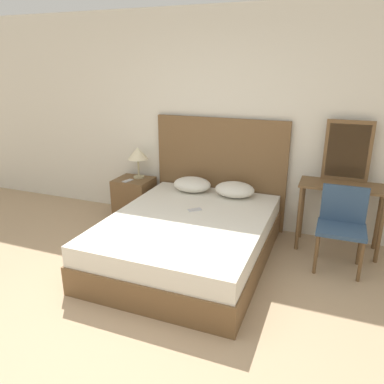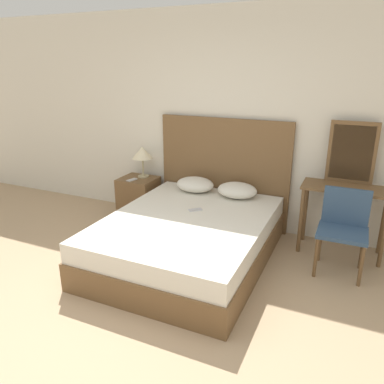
% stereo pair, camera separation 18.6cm
% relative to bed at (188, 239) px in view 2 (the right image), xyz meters
% --- Properties ---
extents(ground_plane, '(16.00, 16.00, 0.00)m').
position_rel_bed_xyz_m(ground_plane, '(-0.08, -1.50, -0.25)').
color(ground_plane, tan).
extents(wall_back, '(10.00, 0.06, 2.70)m').
position_rel_bed_xyz_m(wall_back, '(-0.08, 1.16, 1.10)').
color(wall_back, silver).
rests_on(wall_back, ground_plane).
extents(bed, '(1.64, 2.13, 0.50)m').
position_rel_bed_xyz_m(bed, '(0.00, 0.00, 0.00)').
color(bed, brown).
rests_on(bed, ground_plane).
extents(headboard, '(1.72, 0.05, 1.41)m').
position_rel_bed_xyz_m(headboard, '(0.00, 1.09, 0.46)').
color(headboard, brown).
rests_on(headboard, ground_plane).
extents(pillow_left, '(0.48, 0.39, 0.18)m').
position_rel_bed_xyz_m(pillow_left, '(-0.28, 0.82, 0.34)').
color(pillow_left, silver).
rests_on(pillow_left, bed).
extents(pillow_right, '(0.48, 0.39, 0.18)m').
position_rel_bed_xyz_m(pillow_right, '(0.28, 0.82, 0.34)').
color(pillow_right, silver).
rests_on(pillow_right, bed).
extents(phone_on_bed, '(0.16, 0.15, 0.01)m').
position_rel_bed_xyz_m(phone_on_bed, '(-0.01, 0.22, 0.26)').
color(phone_on_bed, '#B7B7BC').
rests_on(phone_on_bed, bed).
extents(nightstand, '(0.49, 0.44, 0.56)m').
position_rel_bed_xyz_m(nightstand, '(-1.15, 0.84, 0.03)').
color(nightstand, brown).
rests_on(nightstand, ground_plane).
extents(table_lamp, '(0.28, 0.28, 0.43)m').
position_rel_bed_xyz_m(table_lamp, '(-1.11, 0.93, 0.64)').
color(table_lamp, tan).
rests_on(table_lamp, nightstand).
extents(phone_on_nightstand, '(0.11, 0.16, 0.01)m').
position_rel_bed_xyz_m(phone_on_nightstand, '(-1.17, 0.73, 0.31)').
color(phone_on_nightstand, '#B7B7BC').
rests_on(phone_on_nightstand, nightstand).
extents(vanity_desk, '(0.92, 0.42, 0.78)m').
position_rel_bed_xyz_m(vanity_desk, '(1.49, 0.85, 0.38)').
color(vanity_desk, brown).
rests_on(vanity_desk, ground_plane).
extents(vanity_mirror, '(0.50, 0.03, 0.68)m').
position_rel_bed_xyz_m(vanity_mirror, '(1.49, 1.03, 0.88)').
color(vanity_mirror, brown).
rests_on(vanity_mirror, vanity_desk).
extents(chair, '(0.48, 0.42, 0.86)m').
position_rel_bed_xyz_m(chair, '(1.52, 0.46, 0.26)').
color(chair, '#334C6B').
rests_on(chair, ground_plane).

